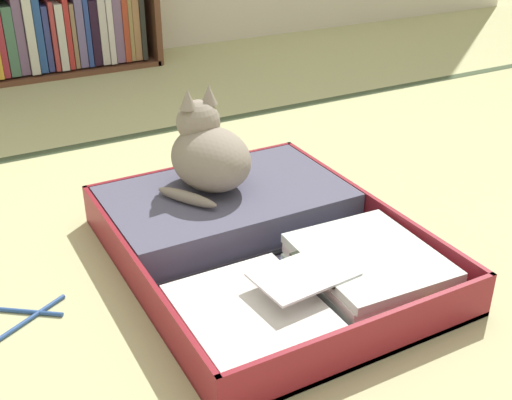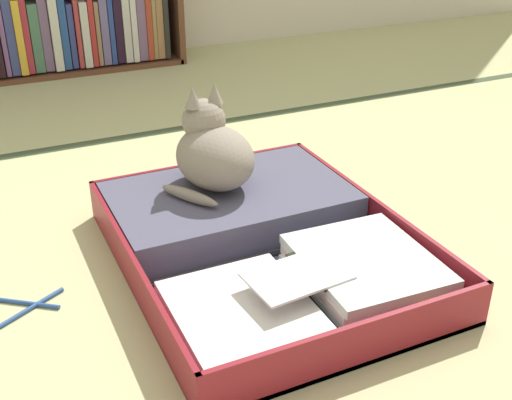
{
  "view_description": "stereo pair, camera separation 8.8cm",
  "coord_description": "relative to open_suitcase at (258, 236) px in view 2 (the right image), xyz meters",
  "views": [
    {
      "loc": [
        -0.63,
        -0.97,
        0.9
      ],
      "look_at": [
        0.05,
        0.28,
        0.16
      ],
      "focal_mm": 45.27,
      "sensor_mm": 36.0,
      "label": 1
    },
    {
      "loc": [
        -0.55,
        -1.0,
        0.9
      ],
      "look_at": [
        0.05,
        0.28,
        0.16
      ],
      "focal_mm": 45.27,
      "sensor_mm": 36.0,
      "label": 2
    }
  ],
  "objects": [
    {
      "name": "black_cat",
      "position": [
        -0.04,
        0.22,
        0.16
      ],
      "size": [
        0.28,
        0.29,
        0.27
      ],
      "color": "gray",
      "rests_on": "open_suitcase"
    },
    {
      "name": "tatami_border",
      "position": [
        -0.06,
        0.94,
        -0.05
      ],
      "size": [
        4.8,
        0.05,
        0.0
      ],
      "color": "#3E4D32",
      "rests_on": "ground_plane"
    },
    {
      "name": "ground_plane",
      "position": [
        -0.06,
        -0.29,
        -0.05
      ],
      "size": [
        10.0,
        10.0,
        0.0
      ],
      "primitive_type": "plane",
      "color": "#C3C48A"
    },
    {
      "name": "open_suitcase",
      "position": [
        0.0,
        0.0,
        0.0
      ],
      "size": [
        0.67,
        0.86,
        0.11
      ],
      "color": "maroon",
      "rests_on": "ground_plane"
    }
  ]
}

